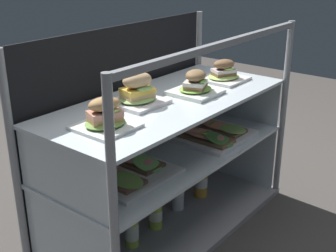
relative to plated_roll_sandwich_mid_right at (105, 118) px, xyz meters
name	(u,v)px	position (x,y,z in m)	size (l,w,h in m)	color
ground_plane	(168,227)	(0.39, 0.03, -0.67)	(6.00, 6.00, 0.02)	#48433F
case_base_deck	(168,223)	(0.39, 0.03, -0.65)	(1.21, 0.54, 0.03)	#A4A0A2
case_frame	(140,121)	(0.39, 0.19, -0.18)	(1.21, 0.54, 0.90)	gray
riser_lower_tier	(168,188)	(0.39, 0.03, -0.46)	(1.14, 0.48, 0.34)	silver
shelf_lower_glass	(168,153)	(0.39, 0.03, -0.29)	(1.16, 0.50, 0.01)	silver
riser_upper_tier	(168,128)	(0.39, 0.03, -0.17)	(1.14, 0.48, 0.23)	silver
shelf_upper_glass	(168,101)	(0.39, 0.03, -0.05)	(1.16, 0.50, 0.01)	silver
plated_roll_sandwich_mid_right	(105,118)	(0.00, 0.00, 0.00)	(0.19, 0.19, 0.11)	white
plated_roll_sandwich_far_right	(138,92)	(0.27, 0.09, 0.01)	(0.20, 0.20, 0.13)	white
plated_roll_sandwich_right_of_center	(196,86)	(0.52, -0.02, 0.00)	(0.19, 0.19, 0.11)	white
plated_roll_sandwich_near_right_corner	(224,74)	(0.78, 0.01, -0.01)	(0.20, 0.20, 0.10)	white
open_sandwich_tray_right_of_center	(124,169)	(0.12, 0.04, -0.26)	(0.34, 0.37, 0.06)	white
open_sandwich_tray_near_left_corner	(210,133)	(0.64, -0.02, -0.26)	(0.34, 0.38, 0.07)	white
juice_bottle_back_center	(99,250)	(-0.04, 0.04, -0.55)	(0.07, 0.07, 0.20)	white
juice_bottle_back_left	(132,227)	(0.15, 0.03, -0.54)	(0.06, 0.06, 0.24)	#B8D947
juice_bottle_front_second	(156,212)	(0.31, 0.04, -0.55)	(0.06, 0.06, 0.19)	#B4D348
juice_bottle_front_middle	(178,189)	(0.50, 0.06, -0.53)	(0.06, 0.06, 0.24)	white
juice_bottle_tucked_behind	(201,180)	(0.67, 0.04, -0.54)	(0.07, 0.07, 0.22)	gold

